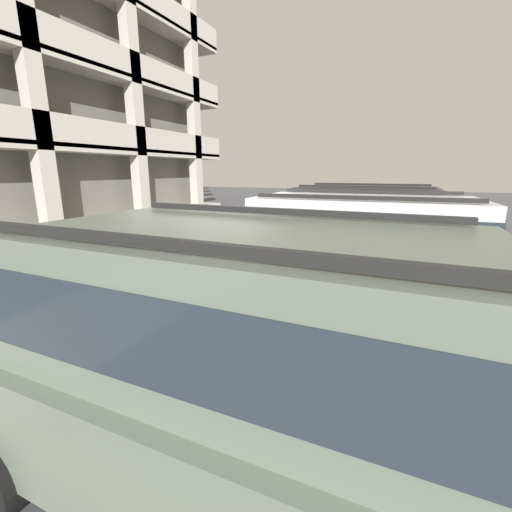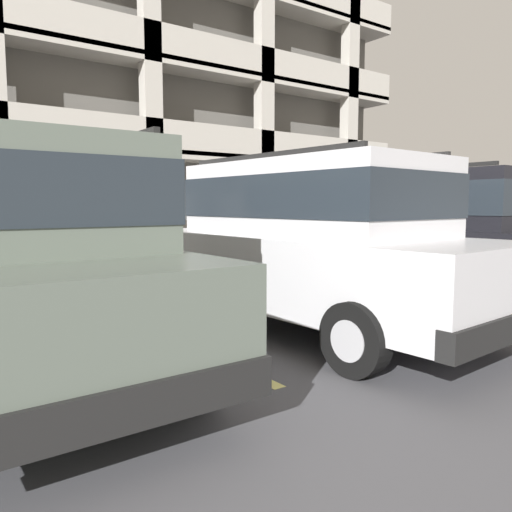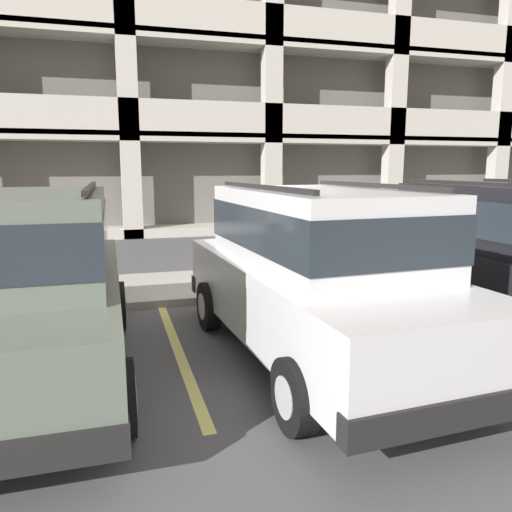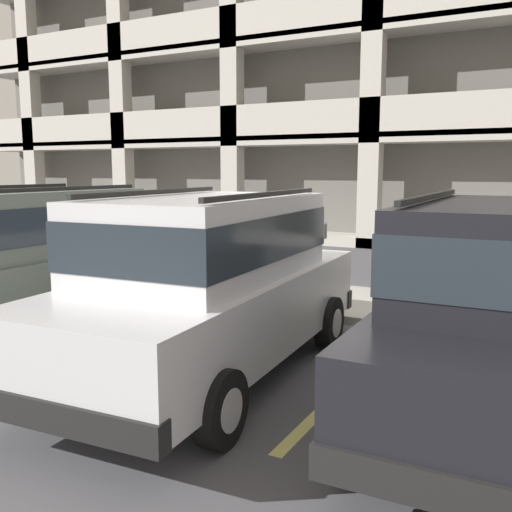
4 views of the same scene
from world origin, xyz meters
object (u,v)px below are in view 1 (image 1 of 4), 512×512
red_sedan (243,357)px  dark_hatchback (362,227)px  silver_suv (358,259)px  parking_meter_near (197,237)px  parking_meter_far (296,204)px

red_sedan → dark_hatchback: same height
silver_suv → red_sedan: size_ratio=1.02×
parking_meter_near → dark_hatchback: bearing=-40.9°
red_sedan → parking_meter_near: (3.17, 2.51, 0.08)m
silver_suv → parking_meter_far: silver_suv is taller
red_sedan → parking_meter_far: size_ratio=3.10×
parking_meter_near → parking_meter_far: size_ratio=0.91×
parking_meter_far → dark_hatchback: bearing=-140.4°
silver_suv → dark_hatchback: same height
silver_suv → parking_meter_near: 2.83m
parking_meter_far → red_sedan: bearing=-164.3°
dark_hatchback → parking_meter_near: dark_hatchback is taller
dark_hatchback → parking_meter_near: size_ratio=3.42×
dark_hatchback → parking_meter_near: bearing=138.1°
parking_meter_far → parking_meter_near: bearing=-179.6°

